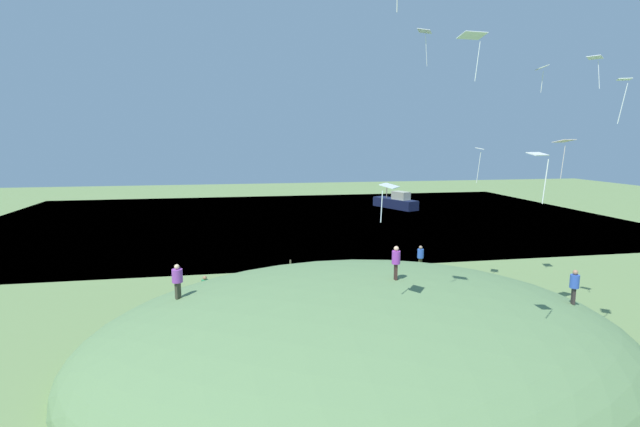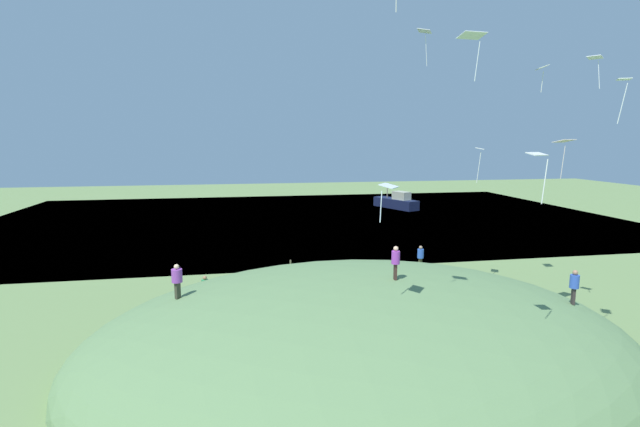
{
  "view_description": "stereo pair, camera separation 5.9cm",
  "coord_description": "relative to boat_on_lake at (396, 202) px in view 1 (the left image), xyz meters",
  "views": [
    {
      "loc": [
        30.83,
        -9.08,
        10.06
      ],
      "look_at": [
        0.98,
        -3.59,
        5.34
      ],
      "focal_mm": 26.51,
      "sensor_mm": 36.0,
      "label": 1
    },
    {
      "loc": [
        30.84,
        -9.03,
        10.06
      ],
      "look_at": [
        0.98,
        -3.59,
        5.34
      ],
      "focal_mm": 26.51,
      "sensor_mm": 36.0,
      "label": 2
    }
  ],
  "objects": [
    {
      "name": "kite_12",
      "position": [
        38.37,
        -8.18,
        8.41
      ],
      "size": [
        0.96,
        0.88,
        2.25
      ],
      "color": "silver"
    },
    {
      "name": "kite_8",
      "position": [
        49.02,
        -7.76,
        11.48
      ],
      "size": [
        0.87,
        0.81,
        1.85
      ],
      "color": "white"
    },
    {
      "name": "boat_on_lake",
      "position": [
        0.0,
        0.0,
        0.0
      ],
      "size": [
        7.94,
        5.01,
        3.5
      ],
      "rotation": [
        0.0,
        0.0,
        0.41
      ],
      "color": "#141B3A",
      "rests_on": "lake_water"
    },
    {
      "name": "kite_10",
      "position": [
        39.84,
        -5.16,
        13.42
      ],
      "size": [
        1.05,
        0.87,
        1.6
      ],
      "color": "white"
    },
    {
      "name": "kite_0",
      "position": [
        41.2,
        -13.34,
        14.91
      ],
      "size": [
        1.22,
        1.1,
        1.92
      ],
      "color": "white"
    },
    {
      "name": "person_on_hilltop",
      "position": [
        45.09,
        -26.41,
        3.0
      ],
      "size": [
        0.67,
        0.67,
        1.6
      ],
      "rotation": [
        0.0,
        0.0,
        5.68
      ],
      "color": "#393A2A",
      "rests_on": "grass_hill"
    },
    {
      "name": "kite_1",
      "position": [
        44.63,
        -6.95,
        9.01
      ],
      "size": [
        1.01,
        1.2,
        2.02
      ],
      "color": "white"
    },
    {
      "name": "kite_11",
      "position": [
        45.6,
        -6.33,
        12.98
      ],
      "size": [
        0.79,
        0.73,
        1.57
      ],
      "color": "white"
    },
    {
      "name": "person_with_child",
      "position": [
        47.88,
        -8.33,
        2.59
      ],
      "size": [
        0.51,
        0.51,
        1.65
      ],
      "rotation": [
        0.0,
        0.0,
        2.85
      ],
      "color": "#342C2B",
      "rests_on": "grass_hill"
    },
    {
      "name": "grass_hill",
      "position": [
        46.21,
        -18.12,
        -0.92
      ],
      "size": [
        20.68,
        26.42,
        7.61
      ],
      "primitive_type": "ellipsoid",
      "color": "#628653",
      "rests_on": "ground_plane"
    },
    {
      "name": "mooring_post",
      "position": [
        31.17,
        -19.62,
        -0.48
      ],
      "size": [
        0.14,
        0.14,
        0.88
      ],
      "primitive_type": "cylinder",
      "color": "brown",
      "rests_on": "ground_plane"
    },
    {
      "name": "kite_5",
      "position": [
        52.28,
        -13.72,
        8.52
      ],
      "size": [
        0.65,
        0.71,
        1.71
      ],
      "color": "silver"
    },
    {
      "name": "person_watching_kites",
      "position": [
        37.52,
        -25.7,
        0.19
      ],
      "size": [
        0.62,
        0.62,
        1.77
      ],
      "rotation": [
        0.0,
        0.0,
        5.59
      ],
      "color": "brown",
      "rests_on": "ground_plane"
    },
    {
      "name": "kite_6",
      "position": [
        50.11,
        -18.21,
        7.41
      ],
      "size": [
        0.95,
        0.91,
        1.44
      ],
      "color": "white"
    },
    {
      "name": "lake_water",
      "position": [
        6.1,
        -14.71,
        -1.12
      ],
      "size": [
        49.79,
        80.0,
        0.4
      ],
      "primitive_type": "cube",
      "color": "#2D4E6D",
      "rests_on": "ground_plane"
    },
    {
      "name": "kite_9",
      "position": [
        45.77,
        -12.92,
        13.76
      ],
      "size": [
        0.89,
        1.22,
        2.15
      ],
      "color": "white"
    },
    {
      "name": "person_near_shore",
      "position": [
        38.38,
        -11.97,
        1.8
      ],
      "size": [
        0.53,
        0.53,
        1.56
      ],
      "rotation": [
        0.0,
        0.0,
        5.11
      ],
      "color": "#413C25",
      "rests_on": "grass_hill"
    },
    {
      "name": "ground_plane",
      "position": [
        35.72,
        -14.71,
        -0.92
      ],
      "size": [
        160.0,
        160.0,
        0.0
      ],
      "primitive_type": "plane",
      "color": "#6D8A4F"
    },
    {
      "name": "person_walking_path",
      "position": [
        46.75,
        -16.65,
        3.84
      ],
      "size": [
        0.4,
        0.4,
        1.56
      ],
      "rotation": [
        0.0,
        0.0,
        6.24
      ],
      "color": "#412924",
      "rests_on": "grass_hill"
    }
  ]
}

